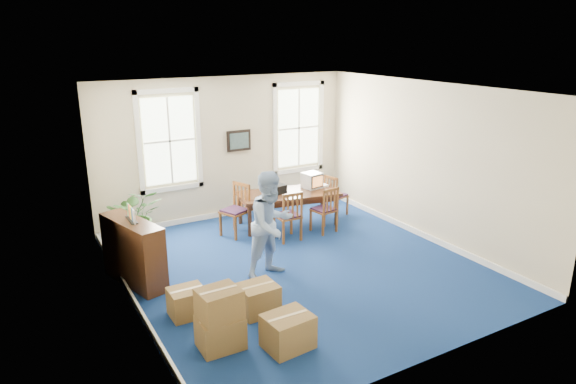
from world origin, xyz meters
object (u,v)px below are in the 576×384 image
conference_table (288,208)px  potted_plant (136,216)px  crt_tv (312,180)px  cardboard_boxes (232,309)px  chair_near_left (287,215)px  man (271,225)px  credenza (133,251)px

conference_table → potted_plant: 3.24m
crt_tv → cardboard_boxes: crt_tv is taller
chair_near_left → man: bearing=51.7°
chair_near_left → potted_plant: bearing=-24.6°
crt_tv → man: man is taller
man → cardboard_boxes: size_ratio=1.19×
conference_table → cardboard_boxes: size_ratio=1.38×
crt_tv → cardboard_boxes: size_ratio=0.26×
chair_near_left → credenza: credenza is taller
crt_tv → man: bearing=-145.1°
conference_table → potted_plant: size_ratio=1.85×
potted_plant → conference_table: bearing=-10.1°
crt_tv → credenza: bearing=-173.9°
conference_table → credenza: size_ratio=1.51×
credenza → potted_plant: 1.76m
conference_table → chair_near_left: bearing=-110.7°
crt_tv → potted_plant: size_ratio=0.35×
chair_near_left → cardboard_boxes: chair_near_left is taller
cardboard_boxes → potted_plant: bearing=93.9°
credenza → potted_plant: size_ratio=1.22×
potted_plant → cardboard_boxes: (0.27, -4.08, -0.14)m
chair_near_left → credenza: bearing=7.7°
credenza → cardboard_boxes: 2.51m
chair_near_left → crt_tv: bearing=-143.0°
conference_table → chair_near_left: size_ratio=2.07×
man → crt_tv: bearing=30.2°
conference_table → cardboard_boxes: (-2.91, -3.52, 0.08)m
conference_table → credenza: (-3.66, -1.13, 0.20)m
man → credenza: size_ratio=1.30×
crt_tv → chair_near_left: (-1.09, -0.80, -0.39)m
man → potted_plant: size_ratio=1.59×
chair_near_left → potted_plant: size_ratio=0.89×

